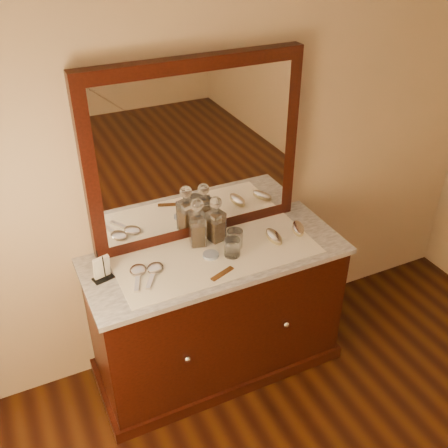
{
  "coord_description": "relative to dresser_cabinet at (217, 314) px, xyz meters",
  "views": [
    {
      "loc": [
        -0.94,
        -0.13,
        2.51
      ],
      "look_at": [
        0.0,
        1.85,
        1.1
      ],
      "focal_mm": 41.61,
      "sensor_mm": 36.0,
      "label": 1
    }
  ],
  "objects": [
    {
      "name": "knob_right",
      "position": [
        0.3,
        -0.28,
        0.04
      ],
      "size": [
        0.04,
        0.04,
        0.04
      ],
      "primitive_type": "sphere",
      "color": "silver",
      "rests_on": "dresser_cabinet"
    },
    {
      "name": "comb",
      "position": [
        -0.05,
        -0.18,
        0.45
      ],
      "size": [
        0.15,
        0.08,
        0.01
      ],
      "primitive_type": "cube",
      "rotation": [
        0.0,
        0.0,
        0.35
      ],
      "color": "brown",
      "rests_on": "lace_runner"
    },
    {
      "name": "napkin_rack",
      "position": [
        -0.61,
        0.05,
        0.5
      ],
      "size": [
        0.12,
        0.09,
        0.16
      ],
      "color": "black",
      "rests_on": "marble_top"
    },
    {
      "name": "tumblers",
      "position": [
        0.1,
        -0.02,
        0.49
      ],
      "size": [
        0.14,
        0.16,
        0.1
      ],
      "color": "white",
      "rests_on": "lace_runner"
    },
    {
      "name": "brush_far",
      "position": [
        0.52,
        -0.01,
        0.46
      ],
      "size": [
        0.11,
        0.16,
        0.04
      ],
      "color": "tan",
      "rests_on": "lace_runner"
    },
    {
      "name": "hand_mirror_outer",
      "position": [
        -0.44,
        0.01,
        0.45
      ],
      "size": [
        0.13,
        0.23,
        0.02
      ],
      "color": "silver",
      "rests_on": "lace_runner"
    },
    {
      "name": "marble_top",
      "position": [
        0.0,
        0.0,
        0.42
      ],
      "size": [
        1.44,
        0.59,
        0.03
      ],
      "primitive_type": "cube",
      "color": "white",
      "rests_on": "dresser_cabinet"
    },
    {
      "name": "decanter_right",
      "position": [
        0.06,
        0.12,
        0.55
      ],
      "size": [
        0.1,
        0.1,
        0.27
      ],
      "color": "brown",
      "rests_on": "lace_runner"
    },
    {
      "name": "dresser_cabinet",
      "position": [
        0.0,
        0.0,
        0.0
      ],
      "size": [
        1.4,
        0.55,
        0.82
      ],
      "primitive_type": "cube",
      "color": "black",
      "rests_on": "floor"
    },
    {
      "name": "decanter_left",
      "position": [
        -0.05,
        0.13,
        0.55
      ],
      "size": [
        0.11,
        0.11,
        0.29
      ],
      "color": "brown",
      "rests_on": "lace_runner"
    },
    {
      "name": "mirror_frame",
      "position": [
        0.0,
        0.25,
        0.94
      ],
      "size": [
        1.2,
        0.08,
        1.0
      ],
      "primitive_type": "cube",
      "color": "black",
      "rests_on": "marble_top"
    },
    {
      "name": "hand_mirror_inner",
      "position": [
        -0.36,
        -0.01,
        0.45
      ],
      "size": [
        0.16,
        0.22,
        0.02
      ],
      "color": "silver",
      "rests_on": "lace_runner"
    },
    {
      "name": "brush_near",
      "position": [
        0.35,
        -0.02,
        0.46
      ],
      "size": [
        0.08,
        0.16,
        0.04
      ],
      "color": "tan",
      "rests_on": "lace_runner"
    },
    {
      "name": "mirror_glass",
      "position": [
        0.0,
        0.21,
        0.94
      ],
      "size": [
        1.06,
        0.01,
        0.86
      ],
      "primitive_type": "cube",
      "color": "white",
      "rests_on": "marble_top"
    },
    {
      "name": "pin_dish",
      "position": [
        -0.04,
        -0.01,
        0.45
      ],
      "size": [
        0.11,
        0.11,
        0.02
      ],
      "primitive_type": "cylinder",
      "rotation": [
        0.0,
        0.0,
        0.26
      ],
      "color": "white",
      "rests_on": "lace_runner"
    },
    {
      "name": "dresser_plinth",
      "position": [
        0.0,
        0.0,
        -0.37
      ],
      "size": [
        1.46,
        0.59,
        0.08
      ],
      "primitive_type": "cube",
      "color": "black",
      "rests_on": "floor"
    },
    {
      "name": "knob_left",
      "position": [
        -0.3,
        -0.28,
        0.04
      ],
      "size": [
        0.04,
        0.04,
        0.04
      ],
      "primitive_type": "sphere",
      "color": "silver",
      "rests_on": "dresser_cabinet"
    },
    {
      "name": "lace_runner",
      "position": [
        0.0,
        -0.02,
        0.44
      ],
      "size": [
        1.1,
        0.45,
        0.0
      ],
      "primitive_type": "cube",
      "color": "white",
      "rests_on": "marble_top"
    }
  ]
}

